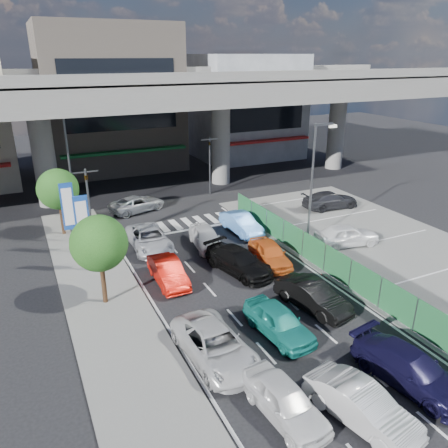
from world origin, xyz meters
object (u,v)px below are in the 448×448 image
van_white_back_left (285,400)px  traffic_light_right (210,151)px  taxi_orange_left (168,272)px  crossing_wagon_silver (137,204)px  hatch_white_back_mid (362,405)px  taxi_teal_mid (279,321)px  street_lamp_right (315,174)px  sedan_white_mid_left (215,345)px  taxi_orange_right (270,253)px  kei_truck_front_right (241,223)px  traffic_light_left (87,188)px  signboard_near (83,223)px  minivan_navy_back (410,368)px  parked_sedan_dgrey (330,200)px  sedan_black_mid (239,261)px  street_lamp_left (71,157)px  parked_sedan_white (346,235)px  sedan_white_front_mid (206,237)px  tree_near (99,243)px  tree_far (58,189)px  signboard_far (68,209)px  wagon_silver_front_left (149,239)px  traffic_cone (315,240)px  hatch_black_mid_right (313,296)px

van_white_back_left → traffic_light_right: bearing=67.1°
taxi_orange_left → crossing_wagon_silver: bearing=83.8°
hatch_white_back_mid → taxi_teal_mid: size_ratio=1.03×
street_lamp_right → sedan_white_mid_left: size_ratio=1.61×
taxi_orange_right → kei_truck_front_right: bearing=89.4°
taxi_orange_left → traffic_light_left: bearing=112.5°
signboard_near → minivan_navy_back: size_ratio=0.99×
sedan_white_mid_left → parked_sedan_dgrey: size_ratio=1.04×
sedan_black_mid → crossing_wagon_silver: bearing=86.8°
street_lamp_left → parked_sedan_white: street_lamp_left is taller
hatch_white_back_mid → taxi_teal_mid: (0.14, 5.55, 0.00)m
sedan_white_front_mid → parked_sedan_dgrey: parked_sedan_dgrey is taller
street_lamp_right → van_white_back_left: size_ratio=2.06×
tree_near → tree_far: (-0.80, 10.50, 0.00)m
traffic_light_left → taxi_teal_mid: traffic_light_left is taller
signboard_far → street_lamp_left: bearing=79.7°
tree_near → street_lamp_right: bearing=8.0°
signboard_far → parked_sedan_white: 17.97m
wagon_silver_front_left → minivan_navy_back: bearing=-70.7°
traffic_light_right → signboard_near: 16.83m
sedan_white_mid_left → traffic_cone: sedan_white_mid_left is taller
tree_near → parked_sedan_dgrey: (19.80, 6.94, -2.64)m
van_white_back_left → sedan_white_mid_left: sedan_white_mid_left is taller
tree_near → taxi_orange_left: 4.61m
parked_sedan_white → hatch_black_mid_right: bearing=139.8°
traffic_light_left → crossing_wagon_silver: size_ratio=1.14×
signboard_far → sedan_white_front_mid: (8.07, -2.70, -2.37)m
street_lamp_right → hatch_white_back_mid: size_ratio=1.91×
sedan_white_mid_left → taxi_orange_left: size_ratio=1.24×
taxi_orange_left → wagon_silver_front_left: size_ratio=0.81×
tree_near → sedan_white_mid_left: size_ratio=0.97×
signboard_near → crossing_wagon_silver: (5.45, 9.24, -2.43)m
traffic_light_left → hatch_black_mid_right: traffic_light_left is taller
van_white_back_left → parked_sedan_dgrey: size_ratio=0.82×
minivan_navy_back → sedan_black_mid: 11.27m
hatch_white_back_mid → street_lamp_left: bearing=89.4°
wagon_silver_front_left → parked_sedan_white: (11.95, -5.25, 0.11)m
street_lamp_left → tree_near: street_lamp_left is taller
tree_far → street_lamp_left: bearing=67.2°
hatch_white_back_mid → kei_truck_front_right: bearing=62.7°
tree_far → hatch_black_mid_right: tree_far is taller
hatch_white_back_mid → parked_sedan_white: size_ratio=0.97×
kei_truck_front_right → traffic_light_right: bearing=76.9°
signboard_near → wagon_silver_front_left: bearing=21.7°
taxi_teal_mid → sedan_black_mid: bearing=74.1°
crossing_wagon_silver → signboard_near: bearing=133.2°
hatch_black_mid_right → wagon_silver_front_left: (-5.31, 10.57, 0.00)m
hatch_black_mid_right → sedan_black_mid: size_ratio=0.88×
sedan_black_mid → parked_sedan_dgrey: 13.76m
taxi_teal_mid → parked_sedan_white: 11.41m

